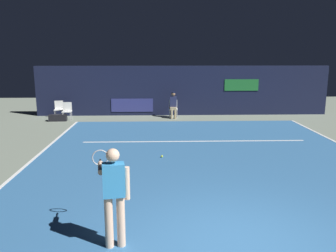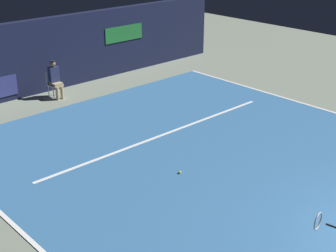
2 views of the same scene
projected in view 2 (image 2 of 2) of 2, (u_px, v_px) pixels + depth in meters
The scene contains 8 objects.
ground_plane at pixel (218, 160), 12.54m from camera, with size 31.19×31.19×0.00m, color gray.
court_surface at pixel (218, 160), 12.54m from camera, with size 10.57×12.12×0.01m, color #336699.
line_sideline_left at pixel (325, 110), 15.80m from camera, with size 0.10×12.12×0.01m, color white.
line_sideline_right at pixel (34, 244), 9.27m from camera, with size 0.10×12.12×0.01m, color white.
line_service at pixel (163, 135), 13.97m from camera, with size 8.24×0.10×0.01m, color white.
back_wall at pixel (53, 54), 17.42m from camera, with size 15.42×0.33×2.60m.
line_judge_on_chair at pixel (55, 79), 16.69m from camera, with size 0.45×0.53×1.32m.
tennis_ball at pixel (180, 172), 11.83m from camera, with size 0.07×0.07×0.07m, color #CCE033.
Camera 2 is at (-8.54, -2.30, 5.71)m, focal length 51.89 mm.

